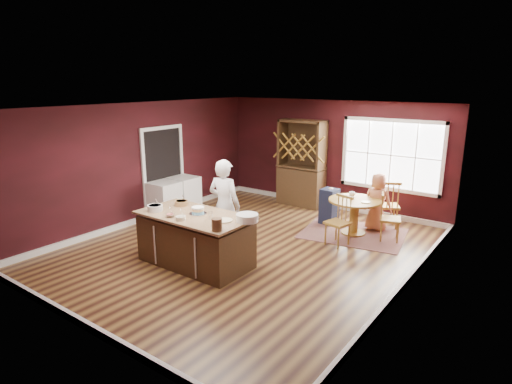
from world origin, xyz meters
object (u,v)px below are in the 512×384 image
seated_woman (377,202)px  high_chair (329,206)px  chair_east (390,217)px  hutch (301,163)px  kitchen_island (196,240)px  washer (164,201)px  toddler (330,188)px  chair_south (338,221)px  layer_cake (198,210)px  dining_table (354,210)px  dryer (184,195)px  baker (224,205)px  chair_north (388,204)px

seated_woman → high_chair: bearing=11.2°
chair_east → hutch: (-2.76, 1.17, 0.60)m
kitchen_island → washer: bearing=149.2°
toddler → chair_east: bearing=-10.7°
chair_south → washer: (-3.95, -0.91, -0.05)m
layer_cake → chair_south: layer_cake is taller
high_chair → hutch: (-1.30, 0.96, 0.68)m
seated_woman → dining_table: bearing=58.1°
dining_table → dryer: dryer is taller
dining_table → washer: bearing=-156.8°
chair_south → dining_table: bearing=103.6°
chair_south → toddler: size_ratio=3.86×
high_chair → dryer: bearing=-153.0°
kitchen_island → dryer: (-2.32, 2.03, 0.01)m
dryer → chair_south: bearing=3.9°
baker → chair_north: bearing=-132.9°
layer_cake → hutch: 4.29m
chair_north → layer_cake: bearing=34.1°
layer_cake → chair_north: (2.03, 3.85, -0.44)m
kitchen_island → dining_table: bearing=62.1°
dining_table → high_chair: bearing=158.9°
dining_table → chair_east: bearing=5.3°
dining_table → washer: (-3.95, -1.70, -0.09)m
seated_woman → chair_east: bearing=134.4°
chair_south → high_chair: 1.29m
baker → chair_south: 2.24m
hutch → chair_south: bearing=-45.2°
baker → chair_south: bearing=-147.1°
kitchen_island → layer_cake: 0.55m
chair_south → dryer: chair_south is taller
hutch → dining_table: bearing=-31.6°
toddler → washer: toddler is taller
chair_south → seated_woman: bearing=90.7°
high_chair → chair_south: bearing=-51.5°
high_chair → toddler: toddler is taller
toddler → hutch: hutch is taller
dining_table → hutch: bearing=148.4°
seated_woman → baker: bearing=53.9°
layer_cake → toddler: layer_cake is taller
chair_south → seated_woman: size_ratio=0.79×
toddler → hutch: 1.58m
chair_north → dryer: bearing=-5.0°
layer_cake → washer: bearing=150.5°
dining_table → hutch: size_ratio=0.50×
kitchen_island → dining_table: 3.49m
toddler → dryer: (-3.20, -1.41, -0.36)m
toddler → dryer: size_ratio=0.29×
seated_woman → hutch: size_ratio=0.57×
kitchen_island → layer_cake: layer_cake is taller
chair_north → toddler: (-1.18, -0.47, 0.27)m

